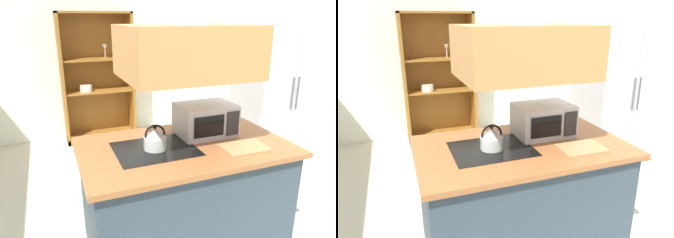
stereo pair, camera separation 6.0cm
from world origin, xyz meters
The scene contains 9 objects.
ground_plane centered at (0.00, 0.00, 0.00)m, with size 7.80×7.80×0.00m, color beige.
wall_back centered at (0.00, 3.00, 1.35)m, with size 6.00×0.12×2.70m, color silver.
kitchen_island centered at (-0.23, 0.04, 0.45)m, with size 1.60×0.97×0.90m.
range_hood centered at (-0.23, 0.04, 1.73)m, with size 0.90×0.70×1.27m.
refrigerator centered at (1.62, 1.27, 0.87)m, with size 0.90×0.77×1.74m.
dish_cabinet centered at (-0.45, 2.78, 0.85)m, with size 1.06×0.40×1.92m.
kettle centered at (-0.47, 0.04, 0.98)m, with size 0.17×0.17×0.19m.
cutting_board centered at (0.15, -0.20, 0.91)m, with size 0.34×0.24×0.02m, color #B17B4F.
microwave centered at (0.02, 0.18, 1.03)m, with size 0.46×0.35×0.26m.
Camera 1 is at (-1.16, -1.97, 1.83)m, focal length 33.22 mm.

